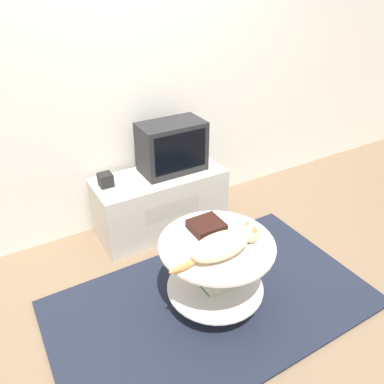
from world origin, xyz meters
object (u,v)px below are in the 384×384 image
at_px(speaker, 106,180).
at_px(cat, 224,244).
at_px(tv, 172,147).
at_px(dvd_box, 206,226).

bearing_deg(speaker, cat, -73.59).
xyz_separation_m(tv, speaker, (-0.56, 0.02, -0.15)).
distance_m(dvd_box, cat, 0.24).
bearing_deg(tv, cat, -102.41).
xyz_separation_m(tv, cat, (-0.24, -1.08, -0.14)).
bearing_deg(speaker, tv, -2.01).
bearing_deg(dvd_box, tv, 76.40).
distance_m(tv, cat, 1.11).
bearing_deg(cat, dvd_box, 79.09).
bearing_deg(dvd_box, cat, -98.13).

